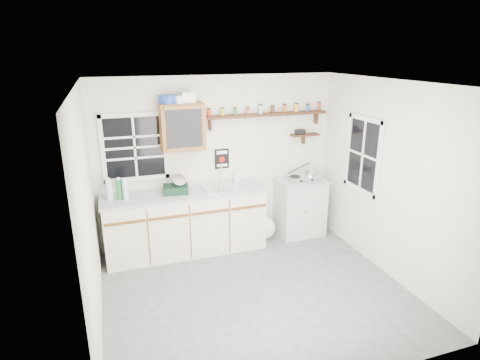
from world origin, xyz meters
The scene contains 18 objects.
room centered at (0.00, 0.00, 1.25)m, with size 3.64×3.24×2.54m.
main_cabinet centered at (-0.58, 1.30, 0.46)m, with size 2.31×0.63×0.92m.
right_cabinet centered at (1.25, 1.32, 0.46)m, with size 0.73×0.57×0.91m.
sink centered at (-0.05, 1.30, 0.93)m, with size 0.52×0.44×0.29m.
upper_cabinet centered at (-0.55, 1.44, 1.82)m, with size 0.60×0.32×0.65m.
upper_cabinet_clutter centered at (-0.62, 1.44, 2.21)m, with size 0.49×0.24×0.14m.
spice_shelf centered at (0.74, 1.51, 1.93)m, with size 1.91×0.18×0.34m.
secondary_shelf centered at (1.36, 1.52, 1.58)m, with size 0.45×0.16×0.24m.
warning_sign centered at (0.05, 1.59, 1.28)m, with size 0.22×0.02×0.30m.
window_back centered at (-1.20, 1.59, 1.55)m, with size 0.93×0.03×0.98m.
window_right centered at (1.79, 0.55, 1.45)m, with size 0.03×0.78×1.08m.
water_bottles centered at (-1.49, 1.30, 1.06)m, with size 0.28×0.15×0.31m.
dish_rack centered at (-0.70, 1.31, 1.01)m, with size 0.39×0.32×0.27m.
soap_bottle centered at (0.26, 1.50, 1.01)m, with size 0.08×0.08×0.18m, color silver.
rag centered at (0.16, 1.26, 0.93)m, with size 0.13×0.11×0.02m, color maroon.
hotplate centered at (1.27, 1.31, 0.94)m, with size 0.52×0.28×0.08m.
saucepan centered at (1.39, 1.31, 1.03)m, with size 0.43×0.21×0.18m.
trash_bag centered at (0.65, 1.31, 0.18)m, with size 0.38×0.34×0.43m.
Camera 1 is at (-1.55, -3.99, 2.83)m, focal length 30.00 mm.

